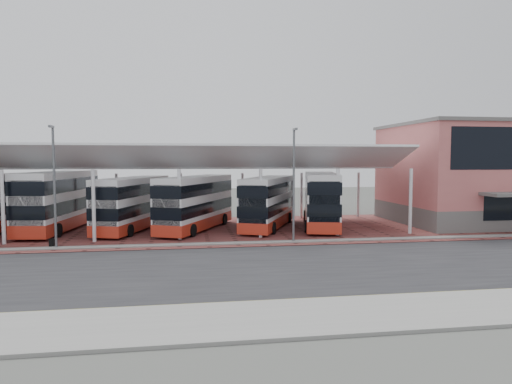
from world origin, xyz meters
TOP-DOWN VIEW (x-y plane):
  - ground at (0.00, 0.00)m, footprint 140.00×140.00m
  - road at (0.00, -1.00)m, footprint 120.00×14.00m
  - forecourt at (2.00, 13.00)m, footprint 72.00×16.00m
  - sidewalk at (0.00, -9.00)m, footprint 120.00×4.00m
  - north_kerb at (0.00, 6.20)m, footprint 120.00×0.80m
  - yellow_line_near at (0.00, -7.00)m, footprint 120.00×0.12m
  - yellow_line_far at (0.00, -6.70)m, footprint 120.00×0.12m
  - canopy at (-6.00, 13.94)m, footprint 37.00×11.63m
  - terminal at (23.00, 13.92)m, footprint 18.40×14.40m
  - lamp_west at (-14.00, 6.27)m, footprint 0.16×0.90m
  - lamp_east at (2.00, 6.27)m, footprint 0.16×0.90m
  - bus_1 at (-15.92, 14.68)m, footprint 4.17×12.06m
  - bus_2 at (-9.87, 13.78)m, footprint 5.54×10.84m
  - bus_3 at (-4.70, 13.13)m, footprint 6.83×10.85m
  - bus_4 at (1.47, 13.34)m, footprint 6.47×10.64m
  - bus_5 at (6.11, 13.28)m, footprint 5.28×11.64m
  - suitcase at (-14.41, 6.81)m, footprint 0.33×0.24m

SIDE VIEW (x-z plane):
  - ground at x=0.00m, z-range 0.00..0.00m
  - road at x=0.00m, z-range 0.00..0.02m
  - yellow_line_near at x=0.00m, z-range 0.02..0.03m
  - yellow_line_far at x=0.00m, z-range 0.02..0.03m
  - forecourt at x=2.00m, z-range 0.00..0.06m
  - sidewalk at x=0.00m, z-range 0.00..0.14m
  - north_kerb at x=0.00m, z-range 0.00..0.14m
  - suitcase at x=-14.41m, z-range 0.06..0.63m
  - bus_4 at x=1.47m, z-range 0.05..4.40m
  - bus_2 at x=-9.87m, z-range 0.05..4.41m
  - bus_3 at x=-4.70m, z-range 0.05..4.50m
  - bus_5 at x=6.11m, z-range 0.05..4.72m
  - bus_1 at x=-15.92m, z-range 0.04..4.91m
  - lamp_west at x=-14.00m, z-range 0.32..8.40m
  - lamp_east at x=2.00m, z-range 0.32..8.40m
  - terminal at x=23.00m, z-range 0.03..9.28m
  - canopy at x=-6.00m, z-range 2.26..9.33m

